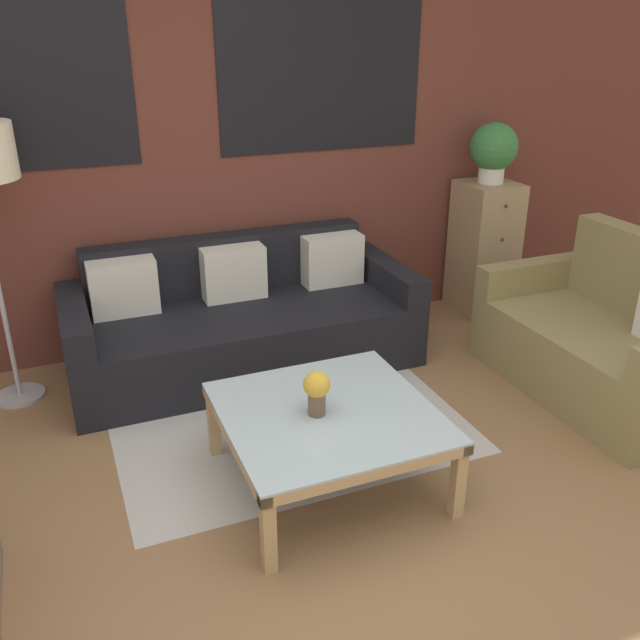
{
  "coord_description": "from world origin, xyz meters",
  "views": [
    {
      "loc": [
        -0.82,
        -1.88,
        2.04
      ],
      "look_at": [
        0.46,
        1.24,
        0.55
      ],
      "focal_mm": 38.0,
      "sensor_mm": 36.0,
      "label": 1
    }
  ],
  "objects_px": {
    "drawer_cabinet": "(484,248)",
    "coffee_table": "(328,421)",
    "couch_dark": "(242,323)",
    "settee_vintage": "(606,343)",
    "potted_plant": "(494,149)",
    "flower_vase": "(317,390)"
  },
  "relations": [
    {
      "from": "settee_vintage",
      "to": "coffee_table",
      "type": "bearing_deg",
      "value": -173.64
    },
    {
      "from": "settee_vintage",
      "to": "flower_vase",
      "type": "xyz_separation_m",
      "value": [
        -1.93,
        -0.22,
        0.21
      ]
    },
    {
      "from": "couch_dark",
      "to": "flower_vase",
      "type": "distance_m",
      "value": 1.39
    },
    {
      "from": "coffee_table",
      "to": "potted_plant",
      "type": "distance_m",
      "value": 2.64
    },
    {
      "from": "settee_vintage",
      "to": "coffee_table",
      "type": "relative_size",
      "value": 1.47
    },
    {
      "from": "drawer_cabinet",
      "to": "potted_plant",
      "type": "xyz_separation_m",
      "value": [
        -0.0,
        0.0,
        0.73
      ]
    },
    {
      "from": "settee_vintage",
      "to": "coffee_table",
      "type": "height_order",
      "value": "settee_vintage"
    },
    {
      "from": "couch_dark",
      "to": "settee_vintage",
      "type": "distance_m",
      "value": 2.21
    },
    {
      "from": "potted_plant",
      "to": "flower_vase",
      "type": "bearing_deg",
      "value": -141.69
    },
    {
      "from": "coffee_table",
      "to": "potted_plant",
      "type": "xyz_separation_m",
      "value": [
        1.93,
        1.57,
        0.87
      ]
    },
    {
      "from": "couch_dark",
      "to": "drawer_cabinet",
      "type": "distance_m",
      "value": 1.97
    },
    {
      "from": "couch_dark",
      "to": "coffee_table",
      "type": "xyz_separation_m",
      "value": [
        0.01,
        -1.37,
        0.06
      ]
    },
    {
      "from": "drawer_cabinet",
      "to": "coffee_table",
      "type": "bearing_deg",
      "value": -141.0
    },
    {
      "from": "couch_dark",
      "to": "settee_vintage",
      "type": "height_order",
      "value": "settee_vintage"
    },
    {
      "from": "settee_vintage",
      "to": "flower_vase",
      "type": "bearing_deg",
      "value": -173.63
    },
    {
      "from": "potted_plant",
      "to": "settee_vintage",
      "type": "bearing_deg",
      "value": -92.65
    },
    {
      "from": "coffee_table",
      "to": "flower_vase",
      "type": "relative_size",
      "value": 4.45
    },
    {
      "from": "settee_vintage",
      "to": "drawer_cabinet",
      "type": "relative_size",
      "value": 1.44
    },
    {
      "from": "coffee_table",
      "to": "drawer_cabinet",
      "type": "bearing_deg",
      "value": 39.0
    },
    {
      "from": "settee_vintage",
      "to": "drawer_cabinet",
      "type": "xyz_separation_m",
      "value": [
        0.06,
        1.36,
        0.18
      ]
    },
    {
      "from": "settee_vintage",
      "to": "flower_vase",
      "type": "height_order",
      "value": "settee_vintage"
    },
    {
      "from": "couch_dark",
      "to": "drawer_cabinet",
      "type": "relative_size",
      "value": 2.2
    }
  ]
}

